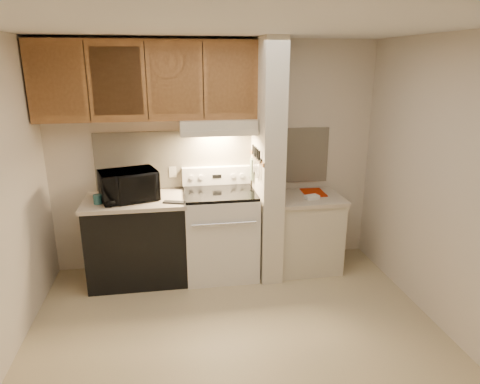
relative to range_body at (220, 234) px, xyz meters
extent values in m
plane|color=tan|center=(0.00, -1.16, -0.46)|extent=(3.60, 3.60, 0.00)
plane|color=white|center=(0.00, -1.16, 2.04)|extent=(3.60, 3.60, 0.00)
cube|color=beige|center=(0.00, 0.34, 0.79)|extent=(3.60, 2.50, 0.02)
cube|color=beige|center=(1.80, -1.16, 0.79)|extent=(0.02, 3.00, 2.50)
cube|color=beige|center=(0.00, 0.33, 0.78)|extent=(2.60, 0.02, 0.63)
cube|color=silver|center=(0.00, 0.00, 0.00)|extent=(0.76, 0.65, 0.92)
cube|color=black|center=(0.00, -0.32, 0.04)|extent=(0.50, 0.01, 0.30)
cylinder|color=silver|center=(0.00, -0.35, 0.26)|extent=(0.65, 0.02, 0.02)
cube|color=black|center=(0.00, 0.00, 0.48)|extent=(0.74, 0.64, 0.03)
cube|color=silver|center=(0.00, 0.28, 0.59)|extent=(0.76, 0.08, 0.20)
cube|color=black|center=(0.00, 0.24, 0.59)|extent=(0.10, 0.01, 0.04)
cylinder|color=silver|center=(-0.28, 0.24, 0.59)|extent=(0.05, 0.02, 0.05)
cylinder|color=silver|center=(-0.18, 0.24, 0.59)|extent=(0.05, 0.02, 0.05)
cylinder|color=silver|center=(0.18, 0.24, 0.59)|extent=(0.05, 0.02, 0.05)
cylinder|color=silver|center=(0.28, 0.24, 0.59)|extent=(0.05, 0.02, 0.05)
cube|color=black|center=(-0.88, 0.01, -0.03)|extent=(1.00, 0.63, 0.87)
cube|color=beige|center=(-0.88, 0.01, 0.43)|extent=(1.04, 0.67, 0.04)
cube|color=black|center=(-0.48, -0.19, 0.46)|extent=(0.23, 0.14, 0.02)
cylinder|color=#2D686D|center=(-1.23, -0.09, 0.50)|extent=(0.09, 0.09, 0.09)
cube|color=beige|center=(-0.48, 0.32, 0.64)|extent=(0.08, 0.01, 0.12)
imported|color=black|center=(-0.93, -0.01, 0.60)|extent=(0.64, 0.52, 0.31)
cube|color=beige|center=(0.51, -0.01, 0.79)|extent=(0.22, 0.70, 2.50)
cube|color=#925E31|center=(0.39, -0.01, 0.84)|extent=(0.01, 0.70, 0.04)
cube|color=black|center=(0.39, -0.06, 0.86)|extent=(0.02, 0.42, 0.04)
cube|color=silver|center=(0.38, -0.21, 0.76)|extent=(0.01, 0.03, 0.16)
cylinder|color=black|center=(0.38, -0.22, 0.91)|extent=(0.02, 0.02, 0.10)
cube|color=silver|center=(0.38, -0.14, 0.75)|extent=(0.01, 0.04, 0.18)
cylinder|color=black|center=(0.38, -0.14, 0.91)|extent=(0.02, 0.02, 0.10)
cube|color=silver|center=(0.38, -0.06, 0.74)|extent=(0.01, 0.04, 0.20)
cylinder|color=black|center=(0.38, -0.05, 0.91)|extent=(0.02, 0.02, 0.10)
cube|color=silver|center=(0.38, 0.03, 0.76)|extent=(0.01, 0.04, 0.16)
cylinder|color=black|center=(0.38, 0.01, 0.91)|extent=(0.02, 0.02, 0.10)
cube|color=silver|center=(0.38, 0.10, 0.75)|extent=(0.01, 0.04, 0.18)
cylinder|color=black|center=(0.38, 0.11, 0.91)|extent=(0.02, 0.02, 0.10)
cube|color=#61705C|center=(0.38, 0.17, 0.67)|extent=(0.03, 0.10, 0.24)
cube|color=beige|center=(0.97, -0.01, -0.06)|extent=(0.70, 0.60, 0.81)
cube|color=beige|center=(0.97, -0.01, 0.37)|extent=(0.74, 0.64, 0.04)
cube|color=#A72102|center=(1.07, 0.09, 0.40)|extent=(0.25, 0.33, 0.01)
cube|color=white|center=(0.99, -0.11, 0.41)|extent=(0.17, 0.13, 0.04)
cube|color=beige|center=(0.00, 0.12, 1.17)|extent=(0.78, 0.44, 0.15)
cube|color=beige|center=(0.00, -0.08, 1.12)|extent=(0.78, 0.04, 0.06)
cube|color=#925E31|center=(-0.69, 0.17, 1.62)|extent=(2.18, 0.33, 0.77)
cube|color=#925E31|center=(-1.51, 0.01, 1.62)|extent=(0.46, 0.01, 0.63)
cube|color=black|center=(-1.23, 0.01, 1.62)|extent=(0.01, 0.01, 0.73)
cube|color=#925E31|center=(-0.96, 0.01, 1.62)|extent=(0.46, 0.01, 0.63)
cube|color=black|center=(-0.69, 0.01, 1.62)|extent=(0.01, 0.01, 0.73)
cube|color=#925E31|center=(-0.42, 0.01, 1.62)|extent=(0.46, 0.01, 0.63)
cube|color=black|center=(-0.14, 0.01, 1.62)|extent=(0.01, 0.01, 0.73)
cube|color=#925E31|center=(0.13, 0.01, 1.62)|extent=(0.46, 0.01, 0.63)
camera|label=1|loc=(-0.49, -4.30, 1.81)|focal=32.00mm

